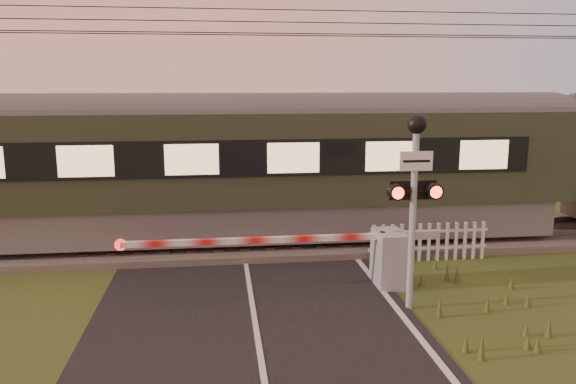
{
  "coord_description": "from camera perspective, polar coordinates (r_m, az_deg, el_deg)",
  "views": [
    {
      "loc": [
        -0.58,
        -8.09,
        4.29
      ],
      "look_at": [
        0.82,
        3.2,
        2.08
      ],
      "focal_mm": 35.0,
      "sensor_mm": 36.0,
      "label": 1
    }
  ],
  "objects": [
    {
      "name": "ground",
      "position": [
        9.18,
        -2.74,
        -16.88
      ],
      "size": [
        160.0,
        160.0,
        0.0
      ],
      "primitive_type": "plane",
      "color": "#34491C",
      "rests_on": "ground"
    },
    {
      "name": "road",
      "position": [
        8.97,
        -2.51,
        -17.51
      ],
      "size": [
        6.0,
        140.0,
        0.03
      ],
      "color": "black",
      "rests_on": "ground"
    },
    {
      "name": "track_bed",
      "position": [
        15.2,
        -4.62,
        -5.16
      ],
      "size": [
        140.0,
        3.4,
        0.39
      ],
      "color": "#47423D",
      "rests_on": "ground"
    },
    {
      "name": "overhead_wires",
      "position": [
        14.67,
        -4.97,
        16.59
      ],
      "size": [
        120.0,
        0.62,
        0.62
      ],
      "color": "black",
      "rests_on": "ground"
    },
    {
      "name": "train",
      "position": [
        17.59,
        26.11,
        2.88
      ],
      "size": [
        39.94,
        2.75,
        3.72
      ],
      "color": "slate",
      "rests_on": "ground"
    },
    {
      "name": "boom_gate",
      "position": [
        12.2,
        8.97,
        -6.42
      ],
      "size": [
        6.77,
        0.92,
        1.22
      ],
      "color": "gray",
      "rests_on": "ground"
    },
    {
      "name": "crossing_signal",
      "position": [
        10.66,
        12.73,
        1.43
      ],
      "size": [
        0.95,
        0.37,
        3.73
      ],
      "color": "gray",
      "rests_on": "ground"
    },
    {
      "name": "picket_fence",
      "position": [
        14.18,
        14.11,
        -4.93
      ],
      "size": [
        3.0,
        0.08,
        0.94
      ],
      "color": "silver",
      "rests_on": "ground"
    }
  ]
}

